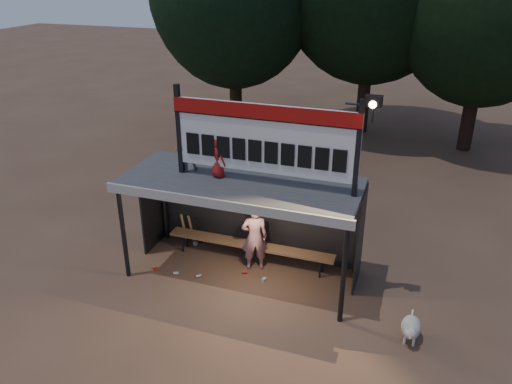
% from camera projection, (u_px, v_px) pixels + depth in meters
% --- Properties ---
extents(ground, '(80.00, 80.00, 0.00)m').
position_uv_depth(ground, '(242.00, 273.00, 11.34)').
color(ground, '#513728').
rests_on(ground, ground).
extents(player, '(0.70, 0.60, 1.63)m').
position_uv_depth(player, '(254.00, 237.00, 11.21)').
color(player, silver).
rests_on(player, ground).
extents(child_a, '(0.59, 0.58, 0.96)m').
position_uv_depth(child_a, '(186.00, 150.00, 10.65)').
color(child_a, slate).
rests_on(child_a, dugout_shelter).
extents(child_b, '(0.50, 0.48, 0.86)m').
position_uv_depth(child_b, '(218.00, 157.00, 10.36)').
color(child_b, '#A11918').
rests_on(child_b, dugout_shelter).
extents(dugout_shelter, '(5.10, 2.08, 2.32)m').
position_uv_depth(dugout_shelter, '(245.00, 196.00, 10.77)').
color(dugout_shelter, '#3C3B3E').
rests_on(dugout_shelter, ground).
extents(scoreboard_assembly, '(4.10, 0.27, 1.99)m').
position_uv_depth(scoreboard_assembly, '(266.00, 137.00, 9.77)').
color(scoreboard_assembly, black).
rests_on(scoreboard_assembly, dugout_shelter).
extents(bench, '(4.00, 0.35, 0.48)m').
position_uv_depth(bench, '(250.00, 245.00, 11.63)').
color(bench, brown).
rests_on(bench, ground).
extents(tree_right, '(6.08, 6.08, 8.72)m').
position_uv_depth(tree_right, '(490.00, 3.00, 16.68)').
color(tree_right, black).
rests_on(tree_right, ground).
extents(dog, '(0.36, 0.81, 0.49)m').
position_uv_depth(dog, '(411.00, 328.00, 9.23)').
color(dog, beige).
rests_on(dog, ground).
extents(bats, '(0.47, 0.33, 0.84)m').
position_uv_depth(bats, '(191.00, 229.00, 12.35)').
color(bats, olive).
rests_on(bats, ground).
extents(litter, '(2.62, 1.43, 0.08)m').
position_uv_depth(litter, '(205.00, 268.00, 11.47)').
color(litter, red).
rests_on(litter, ground).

